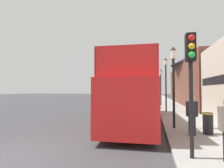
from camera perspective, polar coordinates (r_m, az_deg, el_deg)
name	(u,v)px	position (r m, az deg, el deg)	size (l,w,h in m)	color
ground_plane	(122,105)	(26.40, 3.37, -6.71)	(144.00, 144.00, 0.00)	#3D3D3F
sidewalk	(171,107)	(23.14, 18.82, -7.10)	(3.35, 108.00, 0.14)	#999993
brick_terrace_rear	(200,77)	(29.49, 26.69, 2.08)	(6.00, 24.29, 8.32)	brown
tour_bus	(134,96)	(12.16, 7.20, -4.00)	(3.00, 11.39, 3.96)	red
parked_car_ahead_of_bus	(148,103)	(21.24, 11.68, -5.99)	(1.83, 4.47, 1.45)	#9E9EA3
pedestrian_second	(192,112)	(8.73, 24.64, -8.21)	(0.46, 0.25, 1.77)	#232328
traffic_signal	(191,66)	(5.84, 24.35, 5.28)	(0.28, 0.42, 3.76)	black
lamp_post_nearest	(173,71)	(10.08, 19.44, 3.95)	(0.35, 0.35, 4.41)	black
lamp_post_second	(166,75)	(17.31, 17.17, 2.89)	(0.35, 0.35, 5.10)	black
lamp_post_third	(161,80)	(24.51, 15.64, 1.13)	(0.35, 0.35, 4.86)	black
litter_bin	(208,123)	(9.38, 28.83, -11.03)	(0.48, 0.48, 0.99)	black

